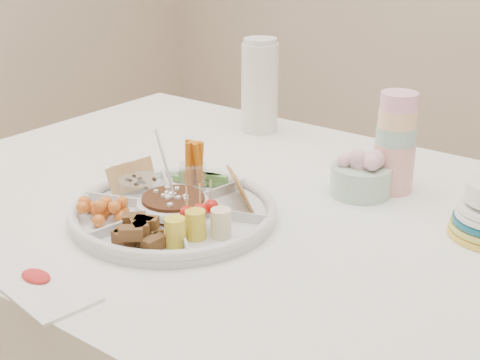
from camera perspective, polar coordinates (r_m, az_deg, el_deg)
The scene contains 12 objects.
party_tray at distance 1.25m, azimuth -5.69°, elevation -2.41°, with size 0.38×0.38×0.04m, color silver.
bean_dip at distance 1.25m, azimuth -5.70°, elevation -2.10°, with size 0.12×0.12×0.04m, color #502B15.
tortillas at distance 1.26m, azimuth 0.13°, elevation -1.00°, with size 0.11×0.11×0.07m, color #905C38, non-canonical shape.
carrot_cucumber at distance 1.35m, azimuth -3.62°, elevation 1.38°, with size 0.11×0.11×0.10m, color #D06B0F, non-canonical shape.
pita_raisins at distance 1.34m, azimuth -9.08°, elevation 0.14°, with size 0.12×0.12×0.06m, color #C7874B, non-canonical shape.
cherries at distance 1.24m, azimuth -11.67°, elevation -2.35°, with size 0.10×0.10×0.04m, color orange, non-canonical shape.
granola_chunks at distance 1.14m, azimuth -8.23°, elevation -4.38°, with size 0.11×0.11×0.05m, color #3E2517, non-canonical shape.
banana_tomato at distance 1.15m, azimuth -1.81°, elevation -2.76°, with size 0.12×0.12×0.09m, color #E2C57E, non-canonical shape.
cup_stack at distance 1.38m, azimuth 13.16°, elevation 3.58°, with size 0.08×0.08×0.23m, color beige.
thermos at distance 1.73m, azimuth 1.70°, elevation 8.13°, with size 0.09×0.09×0.25m, color silver.
flower_bowl at distance 1.37m, azimuth 10.29°, elevation 0.59°, with size 0.12×0.12×0.09m, color #AEDAC2.
placemat at distance 1.13m, azimuth -17.91°, elevation -7.61°, with size 0.31×0.10×0.01m, color white.
Camera 1 is at (0.69, -0.98, 1.30)m, focal length 50.00 mm.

